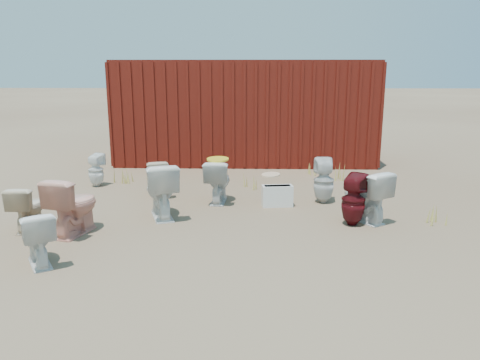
{
  "coord_description": "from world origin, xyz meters",
  "views": [
    {
      "loc": [
        0.2,
        -6.35,
        2.2
      ],
      "look_at": [
        0.0,
        0.6,
        0.55
      ],
      "focal_mm": 35.0,
      "sensor_mm": 36.0,
      "label": 1
    }
  ],
  "objects_px": {
    "toilet_back_beige_left": "(28,208)",
    "toilet_front_maroon": "(353,200)",
    "shipping_container": "(245,111)",
    "loose_tank": "(277,196)",
    "toilet_back_a": "(96,170)",
    "toilet_front_a": "(37,238)",
    "toilet_back_e": "(324,181)",
    "toilet_front_c": "(161,190)",
    "toilet_back_yellowlid": "(218,181)",
    "toilet_front_pink": "(73,205)",
    "toilet_front_e": "(365,196)",
    "toilet_back_beige_right": "(157,178)"
  },
  "relations": [
    {
      "from": "toilet_front_pink",
      "to": "toilet_back_e",
      "type": "height_order",
      "value": "toilet_front_pink"
    },
    {
      "from": "toilet_front_c",
      "to": "toilet_back_e",
      "type": "xyz_separation_m",
      "value": [
        2.58,
        0.87,
        -0.05
      ]
    },
    {
      "from": "toilet_front_e",
      "to": "toilet_back_a",
      "type": "height_order",
      "value": "toilet_front_e"
    },
    {
      "from": "toilet_front_maroon",
      "to": "toilet_back_a",
      "type": "distance_m",
      "value": 4.96
    },
    {
      "from": "toilet_front_a",
      "to": "loose_tank",
      "type": "relative_size",
      "value": 1.29
    },
    {
      "from": "toilet_front_pink",
      "to": "toilet_back_beige_right",
      "type": "height_order",
      "value": "toilet_front_pink"
    },
    {
      "from": "toilet_front_a",
      "to": "toilet_front_e",
      "type": "bearing_deg",
      "value": 169.76
    },
    {
      "from": "toilet_back_a",
      "to": "loose_tank",
      "type": "distance_m",
      "value": 3.64
    },
    {
      "from": "toilet_back_yellowlid",
      "to": "toilet_back_e",
      "type": "xyz_separation_m",
      "value": [
        1.78,
        0.01,
        0.02
      ]
    },
    {
      "from": "toilet_back_a",
      "to": "toilet_front_e",
      "type": "bearing_deg",
      "value": 178.06
    },
    {
      "from": "toilet_front_pink",
      "to": "toilet_back_e",
      "type": "relative_size",
      "value": 1.07
    },
    {
      "from": "shipping_container",
      "to": "toilet_back_beige_left",
      "type": "xyz_separation_m",
      "value": [
        -2.94,
        -5.4,
        -0.88
      ]
    },
    {
      "from": "toilet_front_e",
      "to": "toilet_back_beige_right",
      "type": "bearing_deg",
      "value": -54.51
    },
    {
      "from": "toilet_front_a",
      "to": "toilet_back_yellowlid",
      "type": "height_order",
      "value": "toilet_back_yellowlid"
    },
    {
      "from": "toilet_back_a",
      "to": "toilet_back_beige_right",
      "type": "xyz_separation_m",
      "value": [
        1.32,
        -0.66,
        0.01
      ]
    },
    {
      "from": "toilet_back_yellowlid",
      "to": "toilet_back_e",
      "type": "distance_m",
      "value": 1.78
    },
    {
      "from": "toilet_front_maroon",
      "to": "toilet_back_a",
      "type": "xyz_separation_m",
      "value": [
        -4.46,
        2.18,
        -0.06
      ]
    },
    {
      "from": "toilet_front_e",
      "to": "loose_tank",
      "type": "distance_m",
      "value": 1.47
    },
    {
      "from": "loose_tank",
      "to": "toilet_front_maroon",
      "type": "bearing_deg",
      "value": -49.29
    },
    {
      "from": "toilet_back_yellowlid",
      "to": "toilet_back_beige_left",
      "type": "bearing_deg",
      "value": 35.08
    },
    {
      "from": "shipping_container",
      "to": "loose_tank",
      "type": "bearing_deg",
      "value": -81.76
    },
    {
      "from": "toilet_front_a",
      "to": "toilet_front_pink",
      "type": "bearing_deg",
      "value": -124.6
    },
    {
      "from": "toilet_back_beige_left",
      "to": "toilet_back_a",
      "type": "bearing_deg",
      "value": -93.29
    },
    {
      "from": "toilet_back_e",
      "to": "shipping_container",
      "type": "bearing_deg",
      "value": -70.06
    },
    {
      "from": "toilet_front_c",
      "to": "toilet_back_yellowlid",
      "type": "xyz_separation_m",
      "value": [
        0.8,
        0.85,
        -0.06
      ]
    },
    {
      "from": "shipping_container",
      "to": "loose_tank",
      "type": "height_order",
      "value": "shipping_container"
    },
    {
      "from": "shipping_container",
      "to": "toilet_front_c",
      "type": "relative_size",
      "value": 7.07
    },
    {
      "from": "shipping_container",
      "to": "toilet_back_beige_left",
      "type": "distance_m",
      "value": 6.21
    },
    {
      "from": "toilet_front_c",
      "to": "toilet_back_yellowlid",
      "type": "bearing_deg",
      "value": -152.35
    },
    {
      "from": "toilet_front_c",
      "to": "toilet_back_a",
      "type": "xyz_separation_m",
      "value": [
        -1.62,
        1.87,
        -0.11
      ]
    },
    {
      "from": "toilet_back_e",
      "to": "loose_tank",
      "type": "xyz_separation_m",
      "value": [
        -0.79,
        -0.24,
        -0.2
      ]
    },
    {
      "from": "toilet_front_maroon",
      "to": "toilet_back_e",
      "type": "relative_size",
      "value": 0.99
    },
    {
      "from": "toilet_back_beige_left",
      "to": "loose_tank",
      "type": "relative_size",
      "value": 1.29
    },
    {
      "from": "toilet_front_a",
      "to": "toilet_front_e",
      "type": "xyz_separation_m",
      "value": [
        4.12,
        1.71,
        0.06
      ]
    },
    {
      "from": "toilet_front_pink",
      "to": "toilet_back_e",
      "type": "distance_m",
      "value": 3.98
    },
    {
      "from": "shipping_container",
      "to": "toilet_back_beige_left",
      "type": "bearing_deg",
      "value": -118.56
    },
    {
      "from": "toilet_front_a",
      "to": "toilet_front_maroon",
      "type": "bearing_deg",
      "value": 168.38
    },
    {
      "from": "shipping_container",
      "to": "loose_tank",
      "type": "relative_size",
      "value": 12.0
    },
    {
      "from": "toilet_front_a",
      "to": "toilet_back_yellowlid",
      "type": "xyz_separation_m",
      "value": [
        1.88,
        2.67,
        0.04
      ]
    },
    {
      "from": "toilet_back_beige_left",
      "to": "toilet_front_a",
      "type": "bearing_deg",
      "value": 119.21
    },
    {
      "from": "toilet_back_beige_left",
      "to": "toilet_front_c",
      "type": "bearing_deg",
      "value": -160.28
    },
    {
      "from": "toilet_front_maroon",
      "to": "loose_tank",
      "type": "height_order",
      "value": "toilet_front_maroon"
    },
    {
      "from": "toilet_front_a",
      "to": "loose_tank",
      "type": "height_order",
      "value": "toilet_front_a"
    },
    {
      "from": "toilet_back_beige_right",
      "to": "toilet_back_yellowlid",
      "type": "xyz_separation_m",
      "value": [
        1.11,
        -0.36,
        0.04
      ]
    },
    {
      "from": "toilet_back_a",
      "to": "loose_tank",
      "type": "xyz_separation_m",
      "value": [
        3.41,
        -1.25,
        -0.14
      ]
    },
    {
      "from": "toilet_back_a",
      "to": "toilet_back_beige_left",
      "type": "xyz_separation_m",
      "value": [
        -0.12,
        -2.51,
        0.0
      ]
    },
    {
      "from": "toilet_front_maroon",
      "to": "toilet_back_beige_left",
      "type": "height_order",
      "value": "toilet_front_maroon"
    },
    {
      "from": "toilet_front_c",
      "to": "toilet_front_e",
      "type": "distance_m",
      "value": 3.05
    },
    {
      "from": "toilet_back_a",
      "to": "shipping_container",
      "type": "bearing_deg",
      "value": -113.26
    },
    {
      "from": "toilet_back_beige_left",
      "to": "toilet_front_maroon",
      "type": "bearing_deg",
      "value": -176.24
    }
  ]
}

